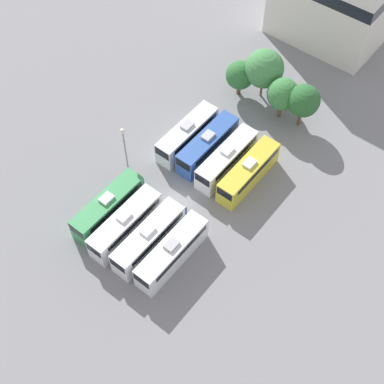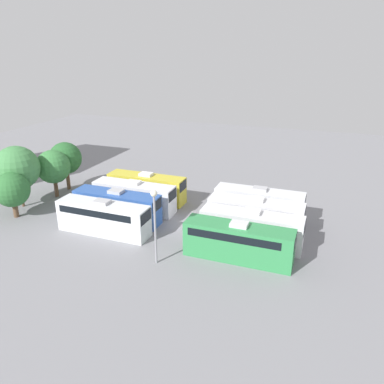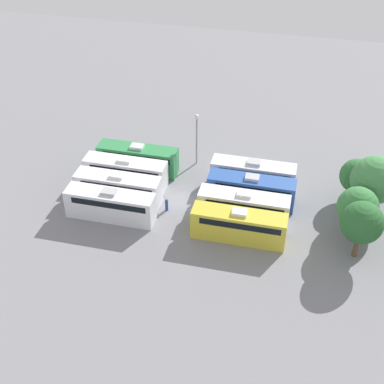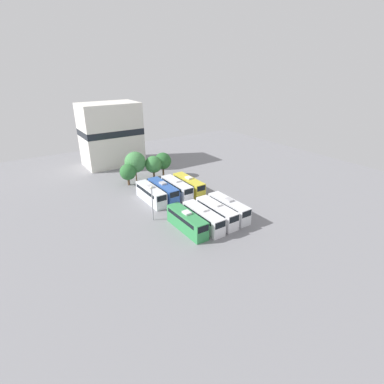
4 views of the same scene
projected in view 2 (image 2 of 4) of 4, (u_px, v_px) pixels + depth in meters
The scene contains 15 objects.
ground_plane at pixel (186, 225), 41.99m from camera, with size 117.21×117.21×0.00m, color gray.
bus_0 at pixel (238, 241), 34.62m from camera, with size 2.54×10.16×3.74m.
bus_1 at pixel (251, 227), 37.26m from camera, with size 2.54×10.16×3.74m.
bus_2 at pixel (255, 214), 40.26m from camera, with size 2.54×10.16×3.74m.
bus_3 at pixel (259, 203), 43.17m from camera, with size 2.54×10.16×3.74m.
bus_4 at pixel (103, 217), 39.60m from camera, with size 2.54×10.16×3.74m.
bus_5 at pixel (117, 205), 42.44m from camera, with size 2.54×10.16×3.74m.
bus_6 at pixel (134, 196), 45.22m from camera, with size 2.54×10.16×3.74m.
bus_7 at pixel (146, 187), 48.12m from camera, with size 2.54×10.16×3.74m.
worker_person at pixel (204, 213), 43.06m from camera, with size 0.36×0.36×1.70m.
light_pole at pixel (155, 214), 32.82m from camera, with size 0.60×0.60×7.17m.
tree_0 at pixel (12, 190), 42.78m from camera, with size 4.03×4.03×5.43m.
tree_1 at pixel (17, 168), 45.13m from camera, with size 5.36×5.36×7.70m.
tree_2 at pixel (53, 167), 48.59m from camera, with size 4.38×4.38×6.34m.
tree_3 at pixel (65, 158), 51.13m from camera, with size 4.38×4.38×6.67m.
Camera 2 is at (-35.17, -14.02, 18.53)m, focal length 35.00 mm.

